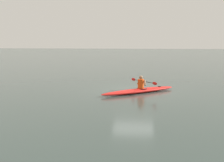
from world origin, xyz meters
name	(u,v)px	position (x,y,z in m)	size (l,w,h in m)	color
ground_plane	(134,90)	(0.00, 0.00, 0.00)	(160.00, 160.00, 0.00)	#384742
kayak	(139,91)	(-0.37, 0.99, 0.13)	(4.45, 3.75, 0.26)	red
kayaker	(141,83)	(-0.48, 0.90, 0.58)	(1.53, 1.90, 0.75)	#E04C14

